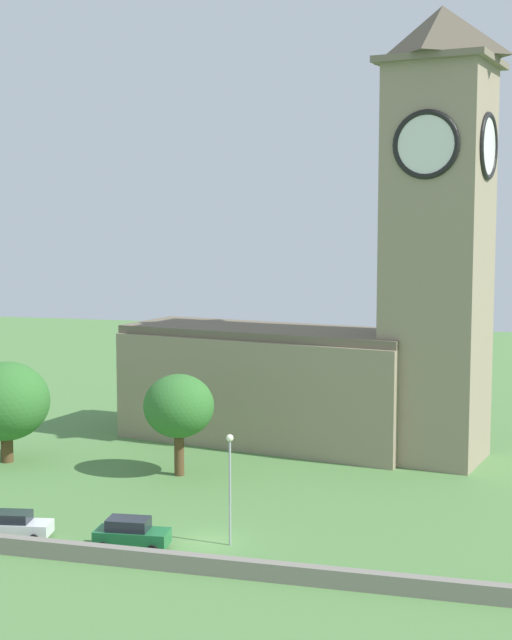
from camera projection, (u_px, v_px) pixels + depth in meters
name	position (u px, v px, depth m)	size (l,w,h in m)	color
ground_plane	(269.00, 477.00, 71.37)	(200.00, 200.00, 0.00)	#517F42
church	(343.00, 320.00, 78.97)	(32.95, 15.01, 35.68)	gray
quay_barrier	(179.00, 562.00, 52.28)	(46.67, 0.70, 1.02)	gray
car_white	(12.00, 525.00, 57.56)	(4.93, 2.66, 1.65)	silver
car_green	(131.00, 534.00, 55.59)	(4.50, 2.43, 1.89)	#1E6B38
streetlamp_west_mid	(230.00, 471.00, 56.00)	(0.44, 0.44, 6.73)	#9EA0A5
tree_churchyard	(6.00, 401.00, 75.29)	(6.98, 6.98, 8.09)	brown
tree_riverside_west	(179.00, 407.00, 71.33)	(5.34, 5.34, 7.75)	brown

